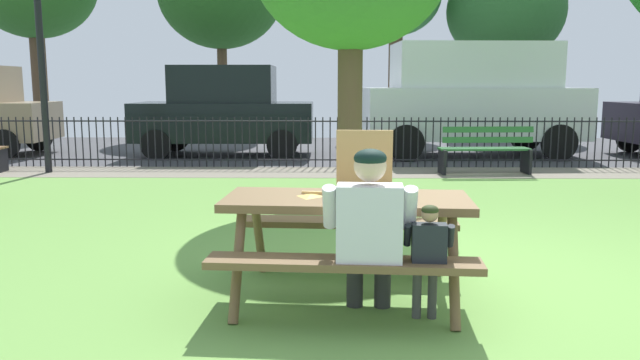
# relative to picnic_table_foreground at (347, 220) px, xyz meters

# --- Properties ---
(ground) EXTENTS (28.00, 10.91, 0.02)m
(ground) POSITION_rel_picnic_table_foreground_xyz_m (1.01, 1.91, -0.61)
(ground) COLOR #6B9E47
(cobblestone_walkway) EXTENTS (28.00, 1.40, 0.01)m
(cobblestone_walkway) POSITION_rel_picnic_table_foreground_xyz_m (1.01, 6.66, -0.60)
(cobblestone_walkway) COLOR gray
(street_asphalt) EXTENTS (28.00, 6.59, 0.01)m
(street_asphalt) POSITION_rel_picnic_table_foreground_xyz_m (1.01, 10.66, -0.60)
(street_asphalt) COLOR #424247
(picnic_table_foreground) EXTENTS (1.89, 1.60, 0.79)m
(picnic_table_foreground) POSITION_rel_picnic_table_foreground_xyz_m (0.00, 0.00, 0.00)
(picnic_table_foreground) COLOR brown
(picnic_table_foreground) RESTS_ON ground
(pizza_box_open) EXTENTS (0.45, 0.50, 0.48)m
(pizza_box_open) POSITION_rel_picnic_table_foreground_xyz_m (0.13, 0.04, 0.26)
(pizza_box_open) COLOR tan
(pizza_box_open) RESTS_ON picnic_table_foreground
(pizza_slice_on_table) EXTENTS (0.19, 0.24, 0.02)m
(pizza_slice_on_table) POSITION_rel_picnic_table_foreground_xyz_m (-0.27, 0.05, 0.18)
(pizza_slice_on_table) COLOR #EDBD51
(pizza_slice_on_table) RESTS_ON picnic_table_foreground
(adult_at_table) EXTENTS (0.62, 0.61, 1.19)m
(adult_at_table) POSITION_rel_picnic_table_foreground_xyz_m (0.13, -0.51, 0.06)
(adult_at_table) COLOR #2E2E2E
(adult_at_table) RESTS_ON ground
(child_at_table) EXTENTS (0.33, 0.32, 0.83)m
(child_at_table) POSITION_rel_picnic_table_foreground_xyz_m (0.51, -0.57, -0.09)
(child_at_table) COLOR #454545
(child_at_table) RESTS_ON ground
(iron_fence_streetside) EXTENTS (18.65, 0.03, 0.96)m
(iron_fence_streetside) POSITION_rel_picnic_table_foreground_xyz_m (1.01, 7.36, -0.11)
(iron_fence_streetside) COLOR black
(iron_fence_streetside) RESTS_ON ground
(park_bench_center) EXTENTS (1.62, 0.55, 0.85)m
(park_bench_center) POSITION_rel_picnic_table_foreground_xyz_m (2.64, 6.52, -0.18)
(park_bench_center) COLOR #2E6A36
(park_bench_center) RESTS_ON ground
(lamp_post_walkway) EXTENTS (0.28, 0.28, 4.35)m
(lamp_post_walkway) POSITION_rel_picnic_table_foreground_xyz_m (-5.21, 6.58, 2.04)
(lamp_post_walkway) COLOR black
(lamp_post_walkway) RESTS_ON ground
(parked_car_center) EXTENTS (3.91, 1.85, 1.98)m
(parked_car_center) POSITION_rel_picnic_table_foreground_xyz_m (-2.45, 9.32, 0.41)
(parked_car_center) COLOR black
(parked_car_center) RESTS_ON ground
(parked_car_right) EXTENTS (4.79, 2.25, 2.46)m
(parked_car_right) POSITION_rel_picnic_table_foreground_xyz_m (3.01, 9.32, 0.71)
(parked_car_right) COLOR silver
(parked_car_right) RESTS_ON ground
(far_tree_midright) EXTENTS (3.47, 3.47, 5.30)m
(far_tree_midright) POSITION_rel_picnic_table_foreground_xyz_m (5.11, 14.61, 3.12)
(far_tree_midright) COLOR brown
(far_tree_midright) RESTS_ON ground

